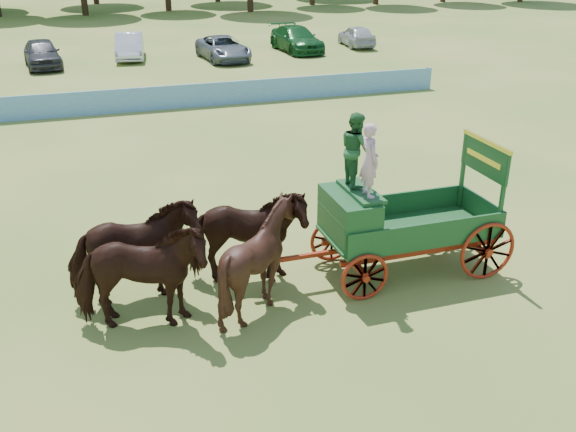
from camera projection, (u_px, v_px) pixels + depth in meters
The scene contains 8 objects.
ground at pixel (352, 313), 13.33m from camera, with size 160.00×160.00×0.00m, color olive.
horse_lead_left at pixel (140, 277), 12.40m from camera, with size 1.23×2.69×2.27m, color black.
horse_lead_right at pixel (134, 253), 13.36m from camera, with size 1.23×2.69×2.27m, color black.
horse_wheel_left at pixel (259, 259), 13.08m from camera, with size 1.84×2.07×2.28m, color black.
horse_wheel_right at pixel (246, 237), 14.04m from camera, with size 1.23×2.69×2.27m, color black.
farm_dray at pixel (380, 207), 14.20m from camera, with size 5.99×2.00×3.77m.
sponsor_banner at pixel (171, 97), 28.47m from camera, with size 26.00×0.08×1.05m, color #206FB1.
parked_cars at pixel (57, 53), 37.46m from camera, with size 41.73×7.26×1.61m.
Camera 1 is at (-4.78, -10.39, 7.26)m, focal length 40.00 mm.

